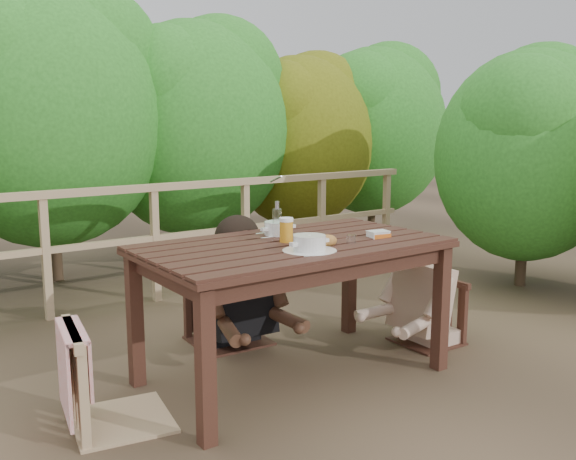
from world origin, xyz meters
TOP-DOWN VIEW (x-y plane):
  - ground at (0.00, 0.00)m, footprint 60.00×60.00m
  - table at (0.00, 0.00)m, footprint 1.77×1.00m
  - chair_left at (-1.07, 0.04)m, footprint 0.58×0.58m
  - chair_far at (-0.01, 0.75)m, footprint 0.53×0.53m
  - chair_right at (1.12, -0.06)m, footprint 0.42×0.42m
  - woman at (-0.01, 0.77)m, footprint 0.60×0.72m
  - diner_right at (1.15, -0.06)m, footprint 0.64×0.52m
  - railing at (0.00, 2.00)m, footprint 5.60×0.10m
  - hedge_row at (0.40, 3.20)m, footprint 6.60×1.60m
  - soup_near at (-0.06, -0.24)m, footprint 0.30×0.30m
  - soup_far at (0.07, 0.25)m, footprint 0.30×0.30m
  - bread_roll at (0.12, -0.17)m, footprint 0.13×0.10m
  - beer_glass at (-0.03, 0.03)m, footprint 0.08×0.08m
  - bottle at (0.01, 0.18)m, footprint 0.06×0.06m
  - tumbler at (0.25, -0.23)m, footprint 0.06×0.06m
  - butter_tub at (0.52, -0.17)m, footprint 0.14×0.11m

SIDE VIEW (x-z plane):
  - ground at x=0.00m, z-range 0.00..0.00m
  - table at x=0.00m, z-range 0.00..0.82m
  - chair_right at x=1.12m, z-range 0.00..0.83m
  - railing at x=0.00m, z-range 0.00..1.01m
  - chair_far at x=-0.01m, z-range 0.00..1.01m
  - chair_left at x=-1.07m, z-range 0.00..1.02m
  - diner_right at x=1.15m, z-range 0.00..1.26m
  - woman at x=-0.01m, z-range 0.00..1.40m
  - butter_tub at x=0.52m, z-range 0.82..0.87m
  - tumbler at x=0.25m, z-range 0.82..0.89m
  - bread_roll at x=0.12m, z-range 0.82..0.89m
  - soup_far at x=0.07m, z-range 0.82..0.92m
  - soup_near at x=-0.06m, z-range 0.82..0.92m
  - beer_glass at x=-0.03m, z-range 0.82..0.98m
  - bottle at x=0.01m, z-range 0.82..1.06m
  - hedge_row at x=0.40m, z-range 0.00..3.80m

